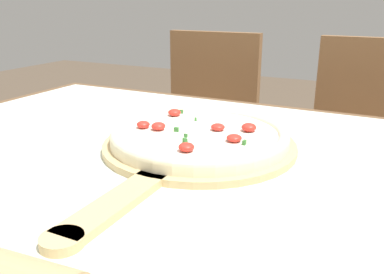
{
  "coord_description": "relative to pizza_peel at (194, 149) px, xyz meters",
  "views": [
    {
      "loc": [
        0.34,
        -0.55,
        1.02
      ],
      "look_at": [
        0.04,
        0.05,
        0.79
      ],
      "focal_mm": 38.0,
      "sensor_mm": 36.0,
      "label": 1
    }
  ],
  "objects": [
    {
      "name": "chair_left",
      "position": [
        -0.35,
        0.8,
        -0.24
      ],
      "size": [
        0.4,
        0.4,
        0.9
      ],
      "rotation": [
        0.0,
        0.0,
        -0.01
      ],
      "color": "brown",
      "rests_on": "ground_plane"
    },
    {
      "name": "pizza_peel",
      "position": [
        0.0,
        0.0,
        0.0
      ],
      "size": [
        0.35,
        0.55,
        0.01
      ],
      "color": "tan",
      "rests_on": "towel_cloth"
    },
    {
      "name": "dining_table",
      "position": [
        -0.04,
        -0.06,
        -0.12
      ],
      "size": [
        1.23,
        0.95,
        0.76
      ],
      "color": "brown",
      "rests_on": "ground_plane"
    },
    {
      "name": "pizza",
      "position": [
        -0.0,
        0.02,
        0.02
      ],
      "size": [
        0.32,
        0.32,
        0.03
      ],
      "color": "beige",
      "rests_on": "pizza_peel"
    },
    {
      "name": "chair_right",
      "position": [
        0.24,
        0.8,
        -0.24
      ],
      "size": [
        0.41,
        0.41,
        0.9
      ],
      "rotation": [
        0.0,
        0.0,
        -0.02
      ],
      "color": "brown",
      "rests_on": "ground_plane"
    },
    {
      "name": "towel_cloth",
      "position": [
        -0.04,
        -0.06,
        -0.01
      ],
      "size": [
        1.15,
        0.87,
        0.0
      ],
      "color": "silver",
      "rests_on": "dining_table"
    }
  ]
}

